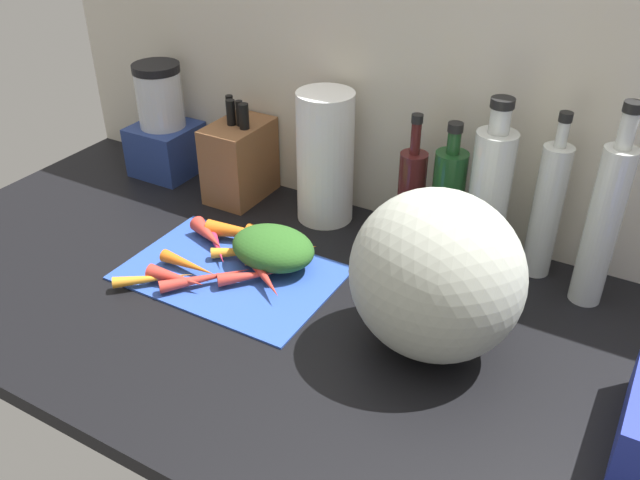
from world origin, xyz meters
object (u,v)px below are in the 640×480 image
at_px(winter_squash, 436,276).
at_px(carrot_9, 216,244).
at_px(carrot_0, 281,252).
at_px(carrot_2, 256,251).
at_px(carrot_3, 247,233).
at_px(carrot_7, 176,278).
at_px(carrot_1, 189,265).
at_px(paper_towel_roll, 325,158).
at_px(carrot_11, 206,278).
at_px(carrot_5, 209,235).
at_px(cutting_board, 231,272).
at_px(carrot_4, 153,278).
at_px(knife_block, 240,160).
at_px(carrot_8, 249,276).
at_px(blender_appliance, 164,128).
at_px(bottle_2, 488,199).
at_px(carrot_6, 277,240).
at_px(carrot_10, 260,271).
at_px(bottle_1, 447,203).
at_px(bottle_0, 411,197).
at_px(bottle_4, 603,223).
at_px(bottle_3, 547,209).

bearing_deg(winter_squash, carrot_9, 173.76).
bearing_deg(carrot_0, carrot_2, -160.58).
bearing_deg(carrot_3, carrot_7, -96.91).
bearing_deg(carrot_1, winter_squash, 4.25).
bearing_deg(paper_towel_roll, carrot_11, -100.48).
xyz_separation_m(carrot_0, carrot_5, (-0.16, -0.02, 0.00)).
height_order(cutting_board, carrot_3, carrot_3).
relative_size(carrot_4, knife_block, 0.63).
height_order(cutting_board, winter_squash, winter_squash).
bearing_deg(carrot_11, carrot_8, 33.67).
bearing_deg(knife_block, blender_appliance, 177.14).
bearing_deg(carrot_5, bottle_2, 22.11).
bearing_deg(cutting_board, carrot_2, 78.84).
relative_size(carrot_6, carrot_7, 1.32).
distance_m(carrot_8, carrot_10, 0.02).
distance_m(carrot_10, bottle_1, 0.37).
bearing_deg(carrot_4, carrot_8, 31.53).
relative_size(cutting_board, knife_block, 1.73).
distance_m(carrot_2, bottle_2, 0.45).
bearing_deg(carrot_11, carrot_10, 39.19).
relative_size(carrot_8, blender_appliance, 0.44).
xyz_separation_m(carrot_0, paper_towel_roll, (-0.01, 0.19, 0.12)).
xyz_separation_m(carrot_4, bottle_2, (0.50, 0.37, 0.13)).
distance_m(carrot_1, bottle_0, 0.45).
xyz_separation_m(knife_block, paper_towel_roll, (0.21, 0.01, 0.05)).
relative_size(carrot_3, carrot_10, 0.97).
bearing_deg(bottle_2, bottle_4, -2.05).
bearing_deg(carrot_10, carrot_2, 130.20).
xyz_separation_m(carrot_4, carrot_8, (0.15, 0.09, 0.00)).
xyz_separation_m(carrot_1, carrot_4, (-0.03, -0.07, -0.00)).
bearing_deg(carrot_0, blender_appliance, 156.60).
relative_size(cutting_board, carrot_9, 2.77).
height_order(carrot_4, bottle_3, bottle_3).
height_order(blender_appliance, bottle_0, bottle_0).
xyz_separation_m(carrot_4, bottle_4, (0.69, 0.36, 0.14)).
height_order(cutting_board, carrot_1, carrot_1).
relative_size(winter_squash, blender_appliance, 1.04).
distance_m(carrot_5, winter_squash, 0.52).
height_order(carrot_2, bottle_2, bottle_2).
distance_m(carrot_2, knife_block, 0.28).
xyz_separation_m(cutting_board, paper_towel_roll, (0.05, 0.28, 0.14)).
height_order(cutting_board, bottle_1, bottle_1).
bearing_deg(bottle_4, bottle_0, 177.57).
relative_size(cutting_board, bottle_2, 1.18).
height_order(cutting_board, bottle_3, bottle_3).
distance_m(carrot_4, bottle_3, 0.73).
bearing_deg(carrot_10, carrot_0, 92.33).
height_order(winter_squash, blender_appliance, winter_squash).
xyz_separation_m(carrot_0, carrot_10, (0.00, -0.08, 0.00)).
height_order(carrot_9, carrot_11, carrot_11).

